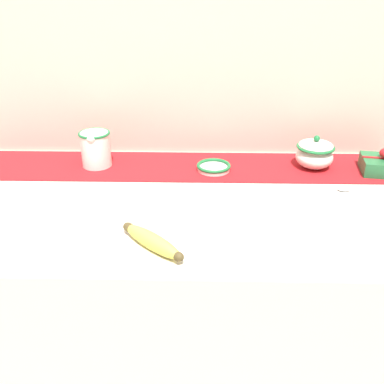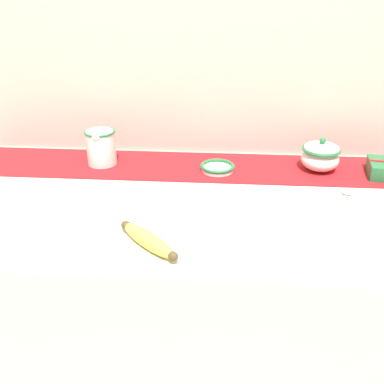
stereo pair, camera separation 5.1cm
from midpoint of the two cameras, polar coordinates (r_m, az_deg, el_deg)
countertop at (r=1.48m, az=-2.41°, el=-16.59°), size 1.56×0.72×0.90m
back_wall at (r=1.48m, az=-2.06°, el=16.33°), size 2.36×0.04×2.40m
table_runner at (r=1.42m, az=-2.20°, el=3.42°), size 1.44×0.24×0.00m
cream_pitcher at (r=1.44m, az=-13.71°, el=5.76°), size 0.10×0.12×0.12m
sugar_bowl at (r=1.44m, az=15.08°, el=4.96°), size 0.12×0.12×0.11m
small_dish at (r=1.39m, az=1.85°, el=3.34°), size 0.11×0.11×0.02m
banana at (r=1.00m, az=-6.83°, el=-6.52°), size 0.17×0.16×0.04m
spoon at (r=1.33m, az=18.12°, el=0.34°), size 0.16×0.03×0.01m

